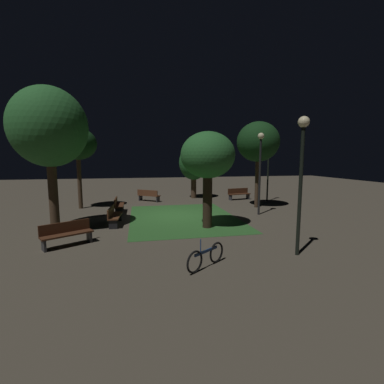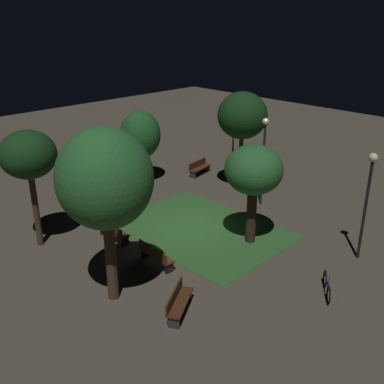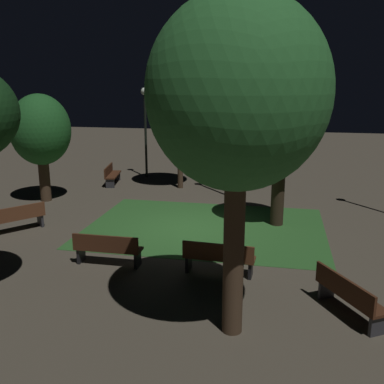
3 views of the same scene
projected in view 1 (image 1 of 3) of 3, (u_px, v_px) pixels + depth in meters
name	position (u px, v px, depth m)	size (l,w,h in m)	color
ground_plane	(176.00, 216.00, 15.08)	(60.00, 60.00, 0.00)	#4C4438
grass_lawn	(183.00, 217.00, 14.63)	(7.81, 5.69, 0.01)	#2D6028
bench_near_trees	(118.00, 205.00, 15.82)	(1.80, 0.49, 0.88)	#422314
bench_back_row	(114.00, 215.00, 12.95)	(1.82, 0.58, 0.88)	#512D19
bench_by_lamp	(67.00, 233.00, 9.84)	(1.34, 1.79, 0.88)	#422314
bench_front_right	(239.00, 193.00, 20.91)	(0.81, 1.86, 0.88)	#422314
bench_lawn_edge	(148.00, 195.00, 20.00)	(1.49, 1.71, 0.88)	brown
tree_back_left	(208.00, 157.00, 12.10)	(2.48, 2.48, 4.45)	#2D2116
tree_left_canopy	(78.00, 145.00, 16.76)	(2.33, 2.33, 5.15)	#423021
tree_lawn_side	(49.00, 128.00, 11.35)	(3.19, 3.19, 6.27)	#423021
tree_tall_center	(258.00, 142.00, 17.14)	(2.72, 2.72, 5.58)	#423021
tree_back_right	(194.00, 163.00, 21.46)	(2.36, 2.36, 4.29)	#423021
lamp_post_plaza_east	(268.00, 161.00, 19.81)	(0.36, 0.36, 4.45)	black
lamp_post_near_wall	(260.00, 160.00, 14.97)	(0.36, 0.36, 4.65)	black
lamp_post_plaza_west	(302.00, 163.00, 8.58)	(0.36, 0.36, 4.56)	black
bicycle	(206.00, 257.00, 7.87)	(1.06, 1.39, 0.93)	black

